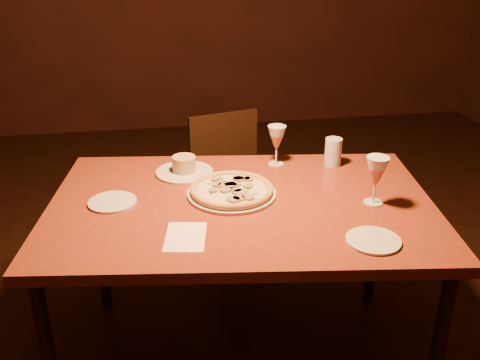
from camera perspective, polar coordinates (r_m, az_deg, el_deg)
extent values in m
cube|color=maroon|center=(2.05, 0.15, -2.84)|extent=(1.58, 1.13, 0.04)
cylinder|color=black|center=(2.67, -14.77, -6.38)|extent=(0.05, 0.05, 0.74)
cylinder|color=black|center=(2.08, 20.22, -17.29)|extent=(0.05, 0.05, 0.74)
cylinder|color=black|center=(2.70, 14.23, -5.91)|extent=(0.05, 0.05, 0.74)
cube|color=black|center=(2.92, -0.31, -1.41)|extent=(0.49, 0.49, 0.04)
cube|color=black|center=(2.99, -1.76, 3.63)|extent=(0.39, 0.13, 0.38)
cylinder|color=black|center=(2.84, -1.98, -7.36)|extent=(0.03, 0.03, 0.41)
cylinder|color=black|center=(3.10, -4.26, -4.45)|extent=(0.03, 0.03, 0.41)
cylinder|color=black|center=(2.96, 3.85, -5.99)|extent=(0.03, 0.03, 0.41)
cylinder|color=black|center=(3.21, 1.17, -3.31)|extent=(0.03, 0.03, 0.41)
cylinder|color=silver|center=(2.09, -0.90, -1.45)|extent=(0.35, 0.35, 0.01)
cylinder|color=beige|center=(2.09, -0.90, -1.14)|extent=(0.32, 0.32, 0.01)
torus|color=tan|center=(2.08, -0.90, -0.99)|extent=(0.33, 0.33, 0.03)
cylinder|color=silver|center=(2.29, -5.95, 0.82)|extent=(0.24, 0.24, 0.01)
cylinder|color=tan|center=(2.28, -5.99, 1.72)|extent=(0.10, 0.10, 0.07)
cylinder|color=#B6C1C6|center=(2.38, 9.90, 2.97)|extent=(0.07, 0.07, 0.12)
cylinder|color=silver|center=(2.09, -13.47, -2.30)|extent=(0.18, 0.18, 0.01)
cylinder|color=silver|center=(1.84, 14.04, -6.28)|extent=(0.18, 0.18, 0.01)
cube|color=white|center=(1.82, -5.83, -6.03)|extent=(0.17, 0.22, 0.00)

